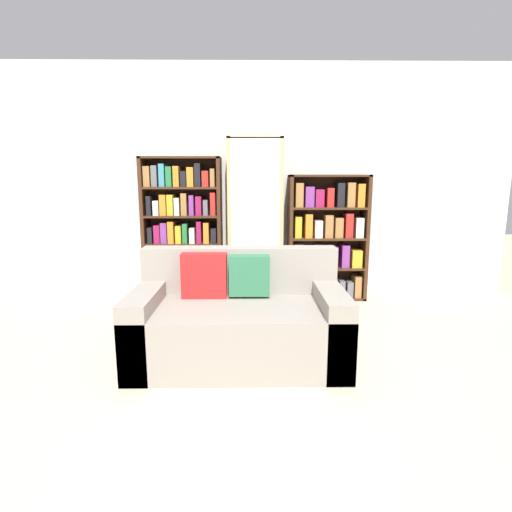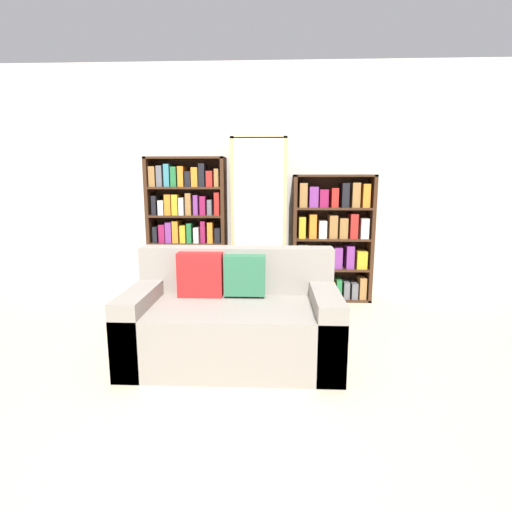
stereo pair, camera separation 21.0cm
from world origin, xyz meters
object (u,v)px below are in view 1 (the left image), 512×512
at_px(couch, 239,321).
at_px(wine_bottle, 292,300).
at_px(bookshelf_left, 183,232).
at_px(display_cabinet, 255,220).
at_px(bookshelf_right, 327,240).

distance_m(couch, wine_bottle, 1.18).
relative_size(couch, bookshelf_left, 0.98).
relative_size(couch, wine_bottle, 4.60).
bearing_deg(couch, wine_bottle, 63.17).
xyz_separation_m(display_cabinet, wine_bottle, (0.38, -0.57, -0.78)).
bearing_deg(display_cabinet, couch, -95.18).
bearing_deg(couch, bookshelf_left, 112.97).
height_order(display_cabinet, wine_bottle, display_cabinet).
bearing_deg(couch, bookshelf_right, 58.83).
distance_m(couch, bookshelf_right, 1.94).
distance_m(bookshelf_left, wine_bottle, 1.50).
relative_size(bookshelf_left, wine_bottle, 4.70).
relative_size(couch, display_cabinet, 0.87).
bearing_deg(display_cabinet, wine_bottle, -56.12).
height_order(bookshelf_left, bookshelf_right, bookshelf_left).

